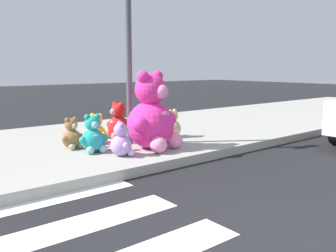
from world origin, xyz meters
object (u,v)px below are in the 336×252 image
(plush_tan, at_px, (172,126))
(plush_teal, at_px, (93,137))
(plush_red, at_px, (118,123))
(plush_pink_large, at_px, (152,118))
(plush_brown, at_px, (72,136))
(sign_pole, at_px, (129,49))
(plush_lavender, at_px, (122,142))
(plush_yellow, at_px, (96,131))

(plush_tan, xyz_separation_m, plush_teal, (-1.83, -0.20, 0.03))
(plush_red, distance_m, plush_teal, 1.24)
(plush_pink_large, xyz_separation_m, plush_tan, (0.91, 0.59, -0.31))
(plush_brown, height_order, plush_teal, plush_teal)
(sign_pole, height_order, plush_teal, sign_pole)
(sign_pole, relative_size, plush_teal, 5.05)
(plush_pink_large, xyz_separation_m, plush_brown, (-1.08, 0.86, -0.32))
(plush_brown, bearing_deg, sign_pole, -15.38)
(plush_brown, distance_m, plush_lavender, 1.06)
(plush_tan, bearing_deg, plush_yellow, 165.70)
(plush_red, distance_m, plush_tan, 1.08)
(plush_lavender, height_order, plush_yellow, plush_yellow)
(plush_red, xyz_separation_m, plush_brown, (-1.10, -0.33, -0.07))
(plush_tan, relative_size, plush_brown, 1.04)
(plush_red, distance_m, plush_yellow, 0.64)
(sign_pole, xyz_separation_m, plush_brown, (-1.00, 0.28, -1.48))
(plush_brown, height_order, plush_lavender, plush_lavender)
(plush_teal, bearing_deg, plush_red, 40.47)
(plush_pink_large, distance_m, plush_yellow, 1.16)
(plush_lavender, bearing_deg, plush_pink_large, 10.40)
(sign_pole, relative_size, plush_brown, 5.90)
(plush_red, xyz_separation_m, plush_tan, (0.89, -0.61, -0.06))
(plush_brown, relative_size, plush_teal, 0.86)
(plush_yellow, bearing_deg, sign_pole, -37.79)
(plush_tan, bearing_deg, plush_brown, 172.21)
(plush_tan, xyz_separation_m, plush_lavender, (-1.60, -0.72, -0.01))
(plush_brown, height_order, plush_yellow, plush_yellow)
(sign_pole, height_order, plush_red, sign_pole)
(plush_red, bearing_deg, sign_pole, -99.35)
(plush_pink_large, relative_size, plush_lavender, 2.43)
(plush_tan, relative_size, plush_teal, 0.89)
(plush_pink_large, relative_size, plush_yellow, 2.39)
(plush_lavender, relative_size, plush_teal, 0.87)
(plush_pink_large, bearing_deg, plush_tan, 33.00)
(plush_tan, distance_m, plush_lavender, 1.76)
(sign_pole, bearing_deg, plush_brown, 164.62)
(plush_brown, bearing_deg, plush_lavender, -68.55)
(sign_pole, relative_size, plush_yellow, 5.73)
(sign_pole, distance_m, plush_pink_large, 1.31)
(plush_tan, bearing_deg, sign_pole, -179.80)
(plush_brown, relative_size, plush_yellow, 0.97)
(sign_pole, height_order, plush_lavender, sign_pole)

